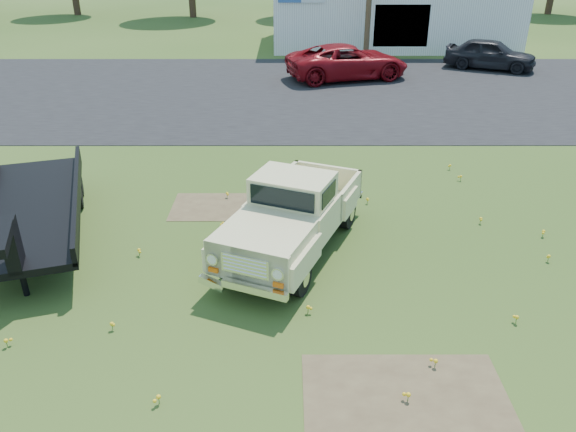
{
  "coord_description": "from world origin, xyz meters",
  "views": [
    {
      "loc": [
        -0.22,
        -9.05,
        6.04
      ],
      "look_at": [
        -0.22,
        1.0,
        1.0
      ],
      "focal_mm": 35.0,
      "sensor_mm": 36.0,
      "label": 1
    }
  ],
  "objects_px": {
    "flatbed_trailer": "(29,203)",
    "red_pickup": "(348,62)",
    "dark_sedan": "(490,54)",
    "vintage_pickup_truck": "(293,214)"
  },
  "relations": [
    {
      "from": "red_pickup",
      "to": "dark_sedan",
      "type": "height_order",
      "value": "red_pickup"
    },
    {
      "from": "vintage_pickup_truck",
      "to": "red_pickup",
      "type": "bearing_deg",
      "value": 103.24
    },
    {
      "from": "flatbed_trailer",
      "to": "dark_sedan",
      "type": "xyz_separation_m",
      "value": [
        15.69,
        17.51,
        -0.11
      ]
    },
    {
      "from": "flatbed_trailer",
      "to": "dark_sedan",
      "type": "relative_size",
      "value": 1.43
    },
    {
      "from": "flatbed_trailer",
      "to": "dark_sedan",
      "type": "height_order",
      "value": "flatbed_trailer"
    },
    {
      "from": "vintage_pickup_truck",
      "to": "flatbed_trailer",
      "type": "xyz_separation_m",
      "value": [
        -5.72,
        0.56,
        -0.02
      ]
    },
    {
      "from": "red_pickup",
      "to": "dark_sedan",
      "type": "bearing_deg",
      "value": -90.09
    },
    {
      "from": "flatbed_trailer",
      "to": "red_pickup",
      "type": "distance_m",
      "value": 17.55
    },
    {
      "from": "vintage_pickup_truck",
      "to": "dark_sedan",
      "type": "relative_size",
      "value": 1.1
    },
    {
      "from": "flatbed_trailer",
      "to": "red_pickup",
      "type": "relative_size",
      "value": 1.1
    }
  ]
}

